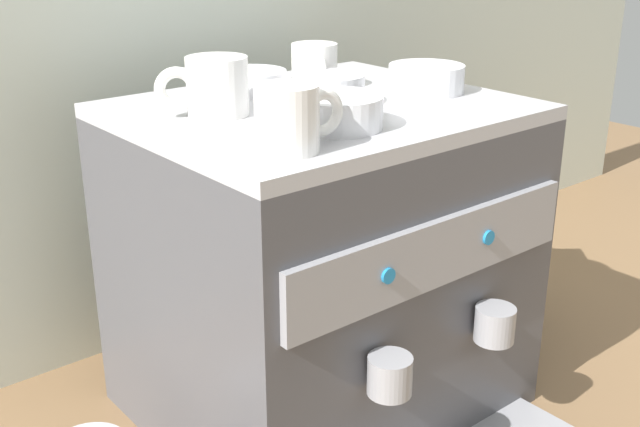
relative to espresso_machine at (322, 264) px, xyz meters
name	(u,v)px	position (x,y,z in m)	size (l,w,h in m)	color
ground_plane	(320,398)	(0.00, 0.00, -0.24)	(4.00, 4.00, 0.00)	brown
tiled_backsplash_wall	(183,68)	(0.00, 0.38, 0.24)	(2.80, 0.03, 0.97)	silver
espresso_machine	(322,264)	(0.00, 0.00, 0.00)	(0.53, 0.56, 0.49)	#4C4C51
ceramic_cup_0	(214,86)	(-0.15, 0.05, 0.28)	(0.12, 0.08, 0.08)	white
ceramic_cup_1	(290,118)	(-0.17, -0.15, 0.28)	(0.11, 0.07, 0.08)	white
ceramic_cup_2	(315,67)	(0.05, 0.08, 0.28)	(0.07, 0.10, 0.07)	white
ceramic_bowl_0	(250,82)	(-0.03, 0.13, 0.26)	(0.11, 0.11, 0.03)	white
ceramic_bowl_1	(329,90)	(0.01, -0.01, 0.27)	(0.10, 0.10, 0.04)	white
ceramic_bowl_2	(426,79)	(0.17, -0.03, 0.26)	(0.11, 0.11, 0.04)	white
ceramic_bowl_3	(337,112)	(-0.07, -0.11, 0.26)	(0.12, 0.12, 0.04)	white
coffee_grinder	(471,217)	(0.41, 0.05, -0.04)	(0.19, 0.19, 0.40)	#333338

